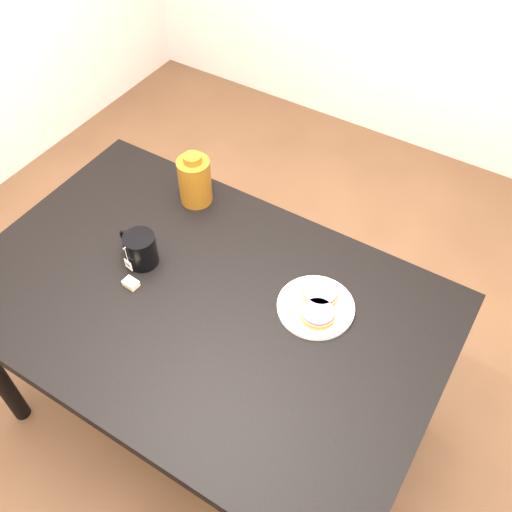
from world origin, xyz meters
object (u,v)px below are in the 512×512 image
at_px(bagel_back, 320,294).
at_px(bagel_front, 318,314).
at_px(table, 203,315).
at_px(teabag_pouch, 131,283).
at_px(bagel_package, 195,180).
at_px(plate, 316,306).
at_px(mug, 140,249).

distance_m(bagel_back, bagel_front, 0.07).
bearing_deg(table, bagel_front, 19.90).
height_order(teabag_pouch, bagel_package, bagel_package).
bearing_deg(bagel_back, teabag_pouch, -153.68).
distance_m(plate, bagel_back, 0.04).
bearing_deg(bagel_package, bagel_front, -20.92).
bearing_deg(teabag_pouch, bagel_back, 26.32).
height_order(plate, bagel_back, bagel_back).
distance_m(plate, bagel_front, 0.04).
relative_size(table, bagel_front, 10.02).
relative_size(bagel_back, bagel_front, 0.83).
distance_m(table, bagel_back, 0.36).
height_order(plate, mug, mug).
relative_size(bagel_front, bagel_package, 0.75).
height_order(bagel_front, teabag_pouch, bagel_front).
relative_size(bagel_front, teabag_pouch, 3.10).
relative_size(plate, bagel_back, 1.90).
bearing_deg(bagel_back, mug, -163.77).
relative_size(table, teabag_pouch, 31.11).
bearing_deg(bagel_back, bagel_front, -68.09).
xyz_separation_m(bagel_back, mug, (-0.53, -0.15, 0.03)).
distance_m(teabag_pouch, bagel_package, 0.41).
bearing_deg(bagel_front, mug, -170.71).
bearing_deg(table, mug, 173.95).
bearing_deg(bagel_package, plate, -18.89).
height_order(bagel_back, bagel_package, bagel_package).
distance_m(plate, bagel_package, 0.59).
distance_m(table, mug, 0.27).
bearing_deg(teabag_pouch, bagel_package, 97.35).
height_order(bagel_back, teabag_pouch, bagel_back).
height_order(table, mug, mug).
distance_m(bagel_front, teabag_pouch, 0.56).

